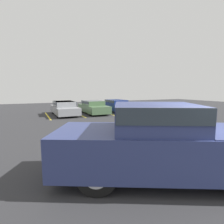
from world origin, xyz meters
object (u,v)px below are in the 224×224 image
parked_sedan_a (64,108)px  parked_sedan_b (93,107)px  pickup_truck (166,142)px  parked_sedan_c (116,105)px

parked_sedan_a → parked_sedan_b: size_ratio=1.03×
pickup_truck → parked_sedan_a: size_ratio=1.24×
pickup_truck → parked_sedan_b: size_ratio=1.28×
pickup_truck → parked_sedan_a: 12.90m
parked_sedan_a → parked_sedan_c: (5.43, 0.20, -0.00)m
parked_sedan_b → parked_sedan_c: parked_sedan_b is taller
pickup_truck → parked_sedan_c: size_ratio=1.22×
parked_sedan_a → parked_sedan_b: bearing=84.4°
parked_sedan_a → parked_sedan_c: 5.43m
parked_sedan_c → pickup_truck: bearing=-20.7°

